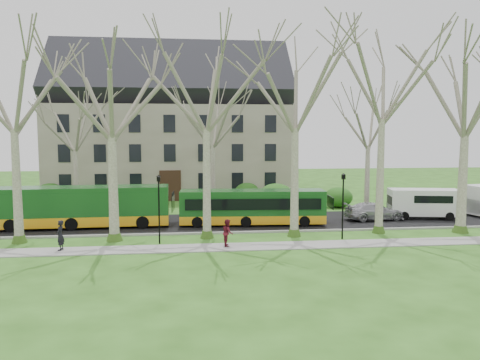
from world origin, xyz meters
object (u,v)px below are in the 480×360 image
(bus_lead, at_px, (83,206))
(sedan, at_px, (374,211))
(bus_follow, at_px, (252,207))
(pedestrian_b, at_px, (228,233))
(pedestrian_a, at_px, (60,235))
(van_a, at_px, (424,204))

(bus_lead, height_order, sedan, bus_lead)
(bus_follow, distance_m, pedestrian_b, 7.05)
(bus_lead, distance_m, pedestrian_a, 6.98)
(bus_follow, bearing_deg, sedan, 8.37)
(bus_follow, height_order, sedan, bus_follow)
(bus_lead, relative_size, van_a, 2.27)
(bus_lead, xyz_separation_m, van_a, (26.90, 0.62, -0.36))
(pedestrian_b, bearing_deg, bus_lead, 55.22)
(bus_lead, xyz_separation_m, sedan, (22.63, 0.41, -0.87))
(bus_follow, xyz_separation_m, sedan, (10.03, 0.79, -0.67))
(bus_follow, bearing_deg, pedestrian_a, -148.35)
(pedestrian_a, bearing_deg, sedan, 112.37)
(bus_lead, height_order, van_a, bus_lead)
(pedestrian_a, distance_m, pedestrian_b, 10.01)
(bus_lead, bearing_deg, sedan, -0.49)
(bus_lead, bearing_deg, pedestrian_b, -35.99)
(bus_lead, xyz_separation_m, pedestrian_b, (10.15, -6.97, -0.73))
(pedestrian_b, bearing_deg, bus_follow, -20.71)
(pedestrian_b, bearing_deg, van_a, -65.96)
(van_a, bearing_deg, sedan, -166.63)
(sedan, xyz_separation_m, pedestrian_a, (-22.49, -7.36, 0.20))
(van_a, bearing_deg, pedestrian_b, -145.07)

